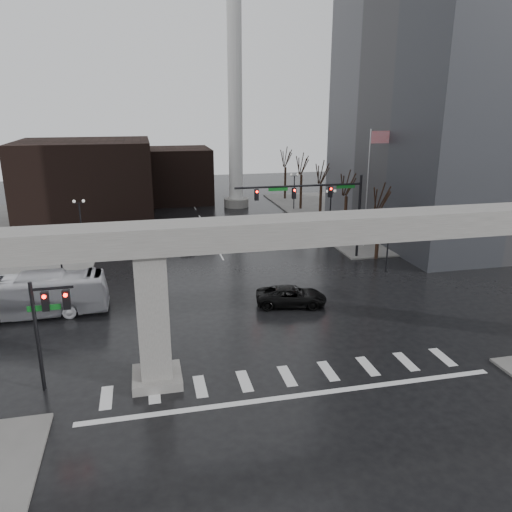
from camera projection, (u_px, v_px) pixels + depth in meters
The scene contains 24 objects.
ground at pixel (282, 367), 28.42m from camera, with size 160.00×160.00×0.00m, color black.
sidewalk_ne at pixel (395, 214), 67.47m from camera, with size 28.00×36.00×0.15m, color slate.
elevated_guideway at pixel (307, 250), 26.67m from camera, with size 48.00×2.60×8.70m.
office_tower at pixel (475, 38), 52.43m from camera, with size 22.00×26.00×42.00m, color slate.
building_far_left at pixel (87, 181), 63.13m from camera, with size 16.00×14.00×10.00m, color black.
building_far_mid at pixel (177, 175), 75.29m from camera, with size 10.00×10.00×8.00m, color black.
smokestack at pixel (235, 111), 68.65m from camera, with size 3.60×3.60×30.00m.
signal_mast_arm at pixel (322, 200), 46.14m from camera, with size 12.12×0.43×8.00m.
signal_left_pole at pixel (46, 317), 25.09m from camera, with size 2.30×0.30×6.00m.
flagpole_assembly at pixel (371, 175), 49.96m from camera, with size 2.06×0.12×12.00m.
lamp_right_0 at pixel (389, 235), 43.31m from camera, with size 1.22×0.32×5.11m.
lamp_right_1 at pixel (331, 204), 56.36m from camera, with size 1.22×0.32×5.11m.
lamp_right_2 at pixel (294, 185), 69.41m from camera, with size 1.22×0.32×5.11m.
lamp_left_0 at pixel (60, 255), 37.58m from camera, with size 1.22×0.32×5.11m.
lamp_left_1 at pixel (80, 216), 50.63m from camera, with size 1.22×0.32×5.11m.
lamp_left_2 at pixel (92, 193), 63.68m from camera, with size 1.22×0.32×5.11m.
tree_right_0 at pixel (378, 231), 47.48m from camera, with size 1.09×1.58×7.50m.
tree_right_1 at pixel (346, 213), 54.91m from camera, with size 1.09×1.61×7.67m.
tree_right_2 at pixel (321, 199), 62.35m from camera, with size 1.10×1.63×7.85m.
tree_right_3 at pixel (301, 188), 69.79m from camera, with size 1.11×1.66×8.02m.
tree_right_4 at pixel (285, 180), 77.23m from camera, with size 1.12×1.69×8.19m.
pickup_truck at pixel (291, 296), 36.90m from camera, with size 2.40×5.21×1.45m, color black.
city_bus at pixel (26, 296), 34.81m from camera, with size 2.56×10.95×3.05m, color silver.
far_car at pixel (187, 240), 51.92m from camera, with size 1.71×4.25×1.45m, color black.
Camera 1 is at (-7.07, -24.34, 14.39)m, focal length 35.00 mm.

